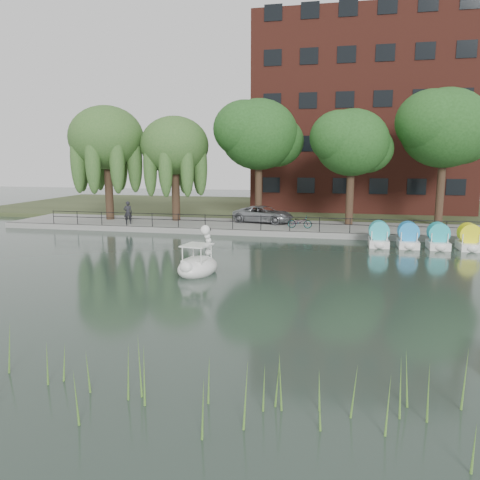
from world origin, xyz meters
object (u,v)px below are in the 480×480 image
(minivan, at_px, (264,213))
(pedestrian, at_px, (128,211))
(swan_boat, at_px, (198,263))
(bicycle, at_px, (300,221))

(minivan, distance_m, pedestrian, 10.30)
(pedestrian, height_order, swan_boat, pedestrian)
(minivan, xyz_separation_m, swan_boat, (-0.64, -15.05, -0.67))
(bicycle, height_order, swan_boat, swan_boat)
(bicycle, height_order, pedestrian, pedestrian)
(minivan, relative_size, bicycle, 3.09)
(minivan, bearing_deg, bicycle, -115.22)
(bicycle, distance_m, swan_boat, 13.21)
(minivan, height_order, pedestrian, pedestrian)
(minivan, relative_size, pedestrian, 2.69)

